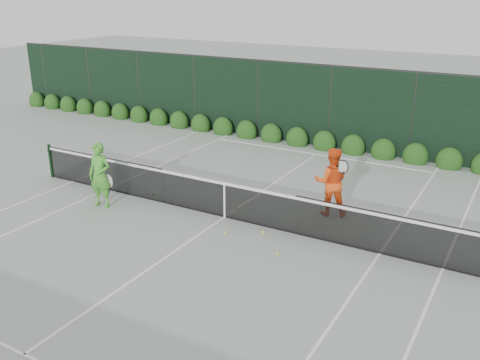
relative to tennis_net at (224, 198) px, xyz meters
The scene contains 8 objects.
ground 0.53m from the tennis_net, ahead, with size 80.00×80.00×0.00m, color gray.
tennis_net is the anchor object (origin of this frame).
player_woman 3.47m from the tennis_net, 162.97° to the right, with size 0.71×0.52×1.81m.
player_man 2.84m from the tennis_net, 33.98° to the left, with size 1.09×0.98×1.82m.
court_lines 0.53m from the tennis_net, ahead, with size 11.03×23.83×0.01m.
windscreen_fence 2.88m from the tennis_net, 89.49° to the right, with size 32.00×21.07×3.06m.
hedge_row 7.16m from the tennis_net, 89.80° to the left, with size 31.66×0.65×0.94m.
tennis_balls 0.59m from the tennis_net, 21.12° to the right, with size 4.81×2.02×0.07m.
Camera 1 is at (6.69, -10.97, 5.73)m, focal length 40.00 mm.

